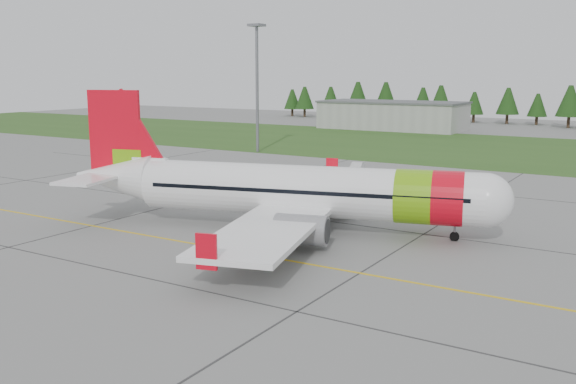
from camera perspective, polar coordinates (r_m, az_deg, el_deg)
The scene contains 8 objects.
ground at distance 41.16m, azimuth -11.38°, elevation -7.77°, with size 320.00×320.00×0.00m, color gray.
aircraft at distance 52.41m, azimuth 0.76°, elevation 0.08°, with size 36.64×34.54×11.33m.
service_van at distance 83.52m, azimuth 6.17°, elevation 3.11°, with size 1.43×1.36×4.11m, color silver.
grass_strip at distance 114.36m, azimuth 17.78°, elevation 3.64°, with size 320.00×50.00×0.03m, color #30561E.
taxi_guideline at distance 47.04m, azimuth -4.73°, elevation -5.25°, with size 120.00×0.25×0.02m, color gold.
hangar_west at distance 149.97m, azimuth 9.25°, elevation 6.68°, with size 32.00×14.00×6.00m, color #A8A8A3.
floodlight_mast at distance 104.61m, azimuth -2.76°, elevation 9.02°, with size 0.50×0.50×20.00m, color slate.
treeline at distance 168.76m, azimuth 22.53°, elevation 7.12°, with size 160.00×8.00×10.00m, color #1C3F14, non-canonical shape.
Camera 1 is at (26.88, -28.42, 12.80)m, focal length 40.00 mm.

